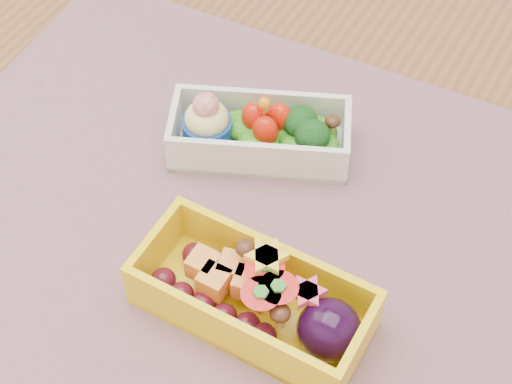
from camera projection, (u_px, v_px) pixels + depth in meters
The scene contains 4 objects.
table at pixel (309, 286), 0.70m from camera, with size 1.20×0.80×0.75m.
placemat at pixel (244, 224), 0.62m from camera, with size 0.54×0.42×0.00m, color #895E68.
bento_white at pixel (259, 133), 0.65m from camera, with size 0.16×0.12×0.06m.
bento_yellow at pixel (257, 298), 0.55m from camera, with size 0.17×0.07×0.06m.
Camera 1 is at (0.14, -0.35, 1.25)m, focal length 56.09 mm.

